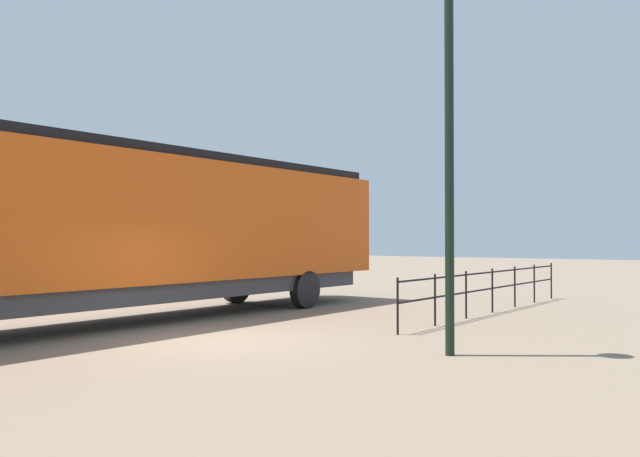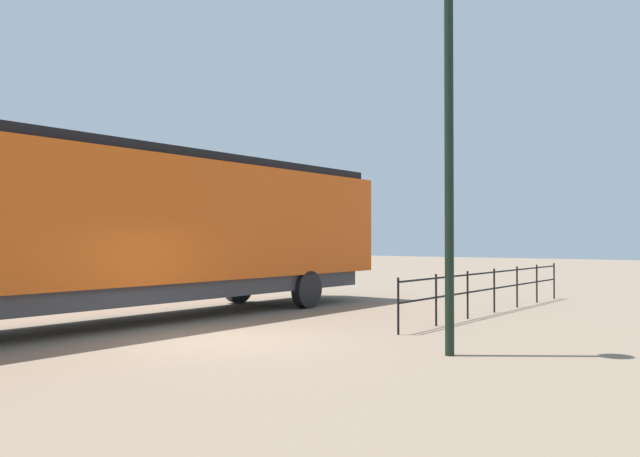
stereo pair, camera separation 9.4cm
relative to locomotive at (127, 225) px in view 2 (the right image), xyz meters
name	(u,v)px [view 2 (the right image)]	position (x,y,z in m)	size (l,w,h in m)	color
ground_plane	(222,341)	(3.90, -0.68, -2.37)	(120.00, 120.00, 0.00)	#84705B
locomotive	(127,225)	(0.00, 0.00, 0.00)	(3.08, 18.43, 4.23)	#D15114
lamp_post	(449,55)	(8.26, 0.53, 2.89)	(0.56, 0.56, 7.35)	black
platform_fence	(494,284)	(6.28, 7.48, -1.59)	(0.05, 10.65, 1.22)	black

